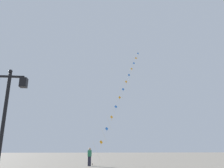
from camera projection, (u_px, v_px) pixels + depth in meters
name	position (u px, v px, depth m)	size (l,w,h in m)	color
ground_plane	(77.00, 166.00, 20.61)	(160.00, 160.00, 0.00)	gray
twin_lantern_lamp_post	(6.00, 104.00, 8.69)	(1.44, 0.28, 4.78)	black
kite_train	(123.00, 89.00, 33.17)	(8.78, 15.79, 20.09)	brown
kite_flyer	(90.00, 156.00, 21.39)	(0.43, 0.61, 1.71)	#1E1E2D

